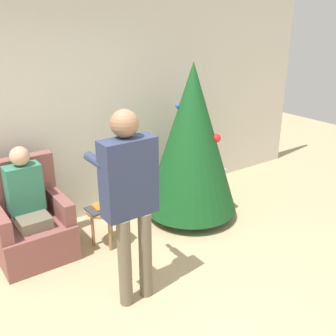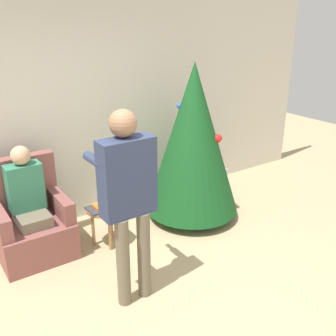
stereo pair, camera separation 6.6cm
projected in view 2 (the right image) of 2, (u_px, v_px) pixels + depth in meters
name	position (u px, v px, depth m)	size (l,w,h in m)	color
ground_plane	(168.00, 322.00, 3.36)	(14.00, 14.00, 0.00)	tan
wall_back	(60.00, 116.00, 4.58)	(8.00, 0.06, 2.70)	beige
christmas_tree	(193.00, 139.00, 4.78)	(1.17, 1.17, 1.96)	brown
armchair	(31.00, 224.00, 4.24)	(0.75, 0.72, 1.05)	brown
person_seated	(28.00, 199.00, 4.09)	(0.36, 0.46, 1.22)	#6B604C
person_standing	(128.00, 191.00, 3.30)	(0.48, 0.57, 1.76)	#6B604C
side_stool	(104.00, 215.00, 4.36)	(0.37, 0.37, 0.46)	#A37547
laptop	(103.00, 207.00, 4.33)	(0.36, 0.24, 0.02)	#38383D
book	(103.00, 206.00, 4.32)	(0.20, 0.16, 0.02)	orange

